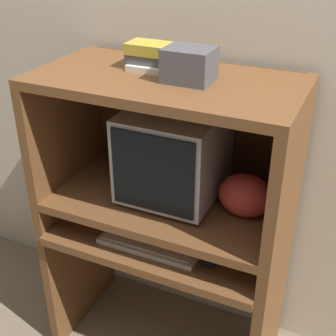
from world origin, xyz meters
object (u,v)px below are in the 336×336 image
(crt_monitor, at_px, (174,153))
(keyboard, at_px, (151,243))
(snack_bag, at_px, (245,195))
(storage_box, at_px, (189,65))
(mouse, at_px, (209,262))
(book_stack, at_px, (151,56))

(crt_monitor, relative_size, keyboard, 0.96)
(snack_bag, height_order, storage_box, storage_box)
(crt_monitor, relative_size, mouse, 6.60)
(keyboard, relative_size, storage_box, 2.50)
(keyboard, xyz_separation_m, storage_box, (0.10, 0.13, 0.70))
(book_stack, bearing_deg, mouse, -32.05)
(keyboard, bearing_deg, crt_monitor, 82.55)
(crt_monitor, height_order, mouse, crt_monitor)
(crt_monitor, xyz_separation_m, keyboard, (-0.02, -0.17, -0.33))
(keyboard, distance_m, book_stack, 0.72)
(keyboard, distance_m, storage_box, 0.72)
(snack_bag, xyz_separation_m, book_stack, (-0.41, 0.05, 0.47))
(book_stack, relative_size, storage_box, 1.04)
(keyboard, bearing_deg, storage_box, 51.81)
(crt_monitor, xyz_separation_m, snack_bag, (0.30, -0.02, -0.10))
(keyboard, bearing_deg, mouse, -2.72)
(crt_monitor, relative_size, storage_box, 2.41)
(crt_monitor, bearing_deg, mouse, -39.19)
(snack_bag, xyz_separation_m, storage_box, (-0.23, -0.03, 0.48))
(book_stack, bearing_deg, crt_monitor, -12.45)
(storage_box, bearing_deg, book_stack, 158.21)
(snack_bag, bearing_deg, keyboard, -154.97)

